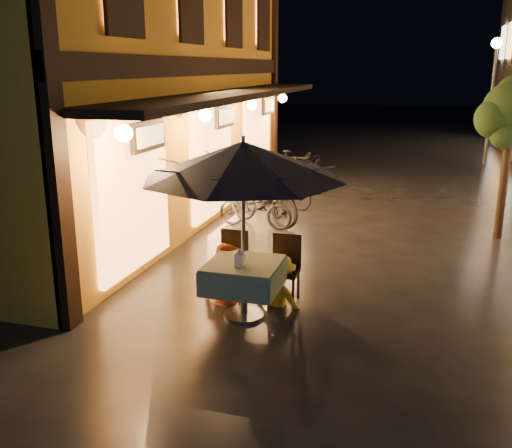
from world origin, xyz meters
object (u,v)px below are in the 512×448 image
(patio_umbrella, at_px, (243,160))
(table_lantern, at_px, (240,257))
(cafe_table, at_px, (244,276))
(person_orange, at_px, (225,245))
(bicycle_0, at_px, (255,208))
(person_yellow, at_px, (279,256))

(patio_umbrella, bearing_deg, table_lantern, -90.00)
(cafe_table, distance_m, person_orange, 0.75)
(bicycle_0, bearing_deg, cafe_table, -160.98)
(person_orange, bearing_deg, table_lantern, 138.79)
(patio_umbrella, height_order, person_yellow, patio_umbrella)
(patio_umbrella, relative_size, bicycle_0, 1.64)
(person_orange, xyz_separation_m, bicycle_0, (-0.64, 3.80, -0.39))
(table_lantern, bearing_deg, cafe_table, 90.00)
(person_orange, bearing_deg, bicycle_0, -63.90)
(cafe_table, bearing_deg, bicycle_0, 104.14)
(patio_umbrella, bearing_deg, person_orange, 129.83)
(person_yellow, bearing_deg, person_orange, 14.89)
(cafe_table, distance_m, person_yellow, 0.68)
(person_orange, height_order, bicycle_0, person_orange)
(patio_umbrella, distance_m, table_lantern, 1.24)
(bicycle_0, bearing_deg, person_orange, -165.56)
(table_lantern, distance_m, person_orange, 0.86)
(bicycle_0, bearing_deg, table_lantern, -161.51)
(patio_umbrella, bearing_deg, bicycle_0, 104.14)
(cafe_table, relative_size, bicycle_0, 0.61)
(cafe_table, xyz_separation_m, person_yellow, (0.34, 0.58, 0.12))
(table_lantern, height_order, bicycle_0, table_lantern)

